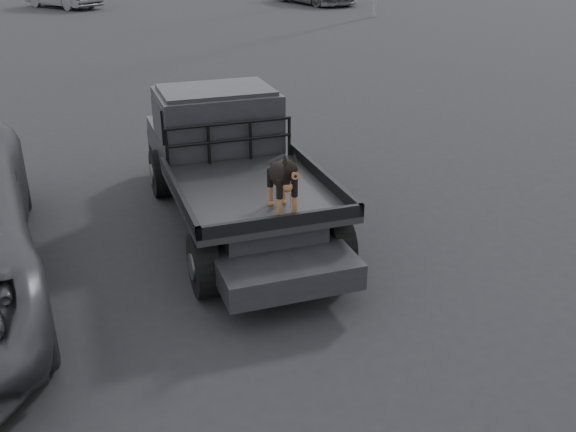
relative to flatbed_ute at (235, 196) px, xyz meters
name	(u,v)px	position (x,y,z in m)	size (l,w,h in m)	color
ground	(313,310)	(0.25, -2.45, -0.46)	(120.00, 120.00, 0.00)	black
flatbed_ute	(235,196)	(0.00, 0.00, 0.00)	(2.00, 5.40, 0.92)	black
ute_cab	(217,117)	(0.00, 0.95, 0.90)	(1.72, 1.30, 0.88)	black
headache_rack	(230,142)	(0.00, 0.20, 0.74)	(1.80, 0.08, 0.55)	black
dog	(282,180)	(0.15, -1.66, 0.83)	(0.32, 0.60, 0.74)	black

